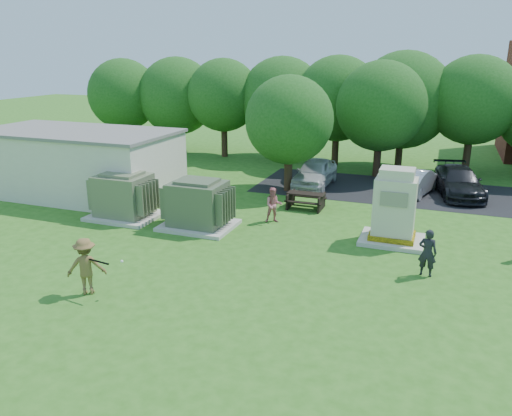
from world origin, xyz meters
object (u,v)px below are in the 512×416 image
at_px(transformer_left, 124,197).
at_px(generator_cabinet, 394,210).
at_px(transformer_right, 198,205).
at_px(car_white, 315,173).
at_px(batter, 86,266).
at_px(car_dark, 458,182).
at_px(person_at_picnic, 274,205).
at_px(person_by_generator, 427,253).
at_px(car_silver_a, 416,181).
at_px(picnic_table, 306,199).

xyz_separation_m(transformer_left, generator_cabinet, (11.59, 1.11, 0.32)).
relative_size(transformer_right, car_white, 0.67).
distance_m(batter, car_dark, 19.24).
relative_size(transformer_left, generator_cabinet, 1.02).
bearing_deg(transformer_right, person_at_picnic, 32.05).
xyz_separation_m(generator_cabinet, car_dark, (2.43, 8.17, -0.57)).
distance_m(generator_cabinet, batter, 11.39).
distance_m(person_by_generator, car_silver_a, 10.51).
bearing_deg(person_at_picnic, car_silver_a, 28.21).
bearing_deg(generator_cabinet, car_silver_a, 87.30).
bearing_deg(generator_cabinet, car_dark, 73.43).
height_order(person_at_picnic, car_silver_a, person_at_picnic).
height_order(batter, person_by_generator, batter).
bearing_deg(person_by_generator, batter, 33.79).
bearing_deg(generator_cabinet, picnic_table, 144.48).
height_order(transformer_left, person_at_picnic, transformer_left).
bearing_deg(car_white, person_at_picnic, -90.39).
height_order(picnic_table, batter, batter).
xyz_separation_m(transformer_right, car_silver_a, (8.25, 8.79, -0.29)).
relative_size(generator_cabinet, car_dark, 0.60).
relative_size(car_white, car_silver_a, 1.08).
bearing_deg(car_white, picnic_table, -80.61).
xyz_separation_m(generator_cabinet, person_by_generator, (1.39, -2.78, -0.48)).
height_order(transformer_right, person_at_picnic, transformer_right).
bearing_deg(transformer_left, picnic_table, 30.12).
height_order(transformer_left, picnic_table, transformer_left).
bearing_deg(batter, transformer_left, -94.62).
bearing_deg(person_by_generator, car_silver_a, -78.06).
bearing_deg(car_silver_a, batter, 75.58).
xyz_separation_m(generator_cabinet, batter, (-8.28, -7.81, -0.39)).
xyz_separation_m(transformer_left, transformer_right, (3.70, 0.00, 0.00)).
height_order(batter, car_dark, batter).
xyz_separation_m(transformer_left, batter, (3.31, -6.69, -0.07)).
xyz_separation_m(transformer_left, car_silver_a, (11.95, 8.79, -0.29)).
distance_m(person_at_picnic, car_dark, 10.68).
distance_m(transformer_left, generator_cabinet, 11.65).
distance_m(transformer_left, car_dark, 16.82).
height_order(person_at_picnic, car_white, person_at_picnic).
xyz_separation_m(generator_cabinet, person_at_picnic, (-5.12, 0.62, -0.51)).
bearing_deg(picnic_table, batter, -109.89).
height_order(picnic_table, person_at_picnic, person_at_picnic).
distance_m(transformer_right, car_silver_a, 12.06).
relative_size(generator_cabinet, car_silver_a, 0.72).
bearing_deg(car_dark, picnic_table, -155.42).
relative_size(person_by_generator, car_silver_a, 0.39).
distance_m(picnic_table, person_at_picnic, 2.61).
height_order(transformer_right, person_by_generator, transformer_right).
height_order(transformer_left, person_by_generator, transformer_left).
height_order(generator_cabinet, picnic_table, generator_cabinet).
bearing_deg(car_white, generator_cabinet, -55.17).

